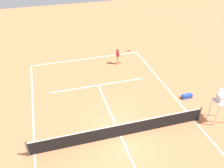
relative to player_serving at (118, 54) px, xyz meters
The scene contains 7 objects.
ground_plane 9.25m from the player_serving, 73.55° to the left, with size 60.00×60.00×0.00m, color #D37A4C.
court_lines 9.25m from the player_serving, 73.55° to the left, with size 10.24×21.33×0.01m.
tennis_net 9.21m from the player_serving, 73.55° to the left, with size 10.84×0.10×1.07m.
player_serving is the anchor object (origin of this frame).
tennis_ball 1.26m from the player_serving, 110.78° to the left, with size 0.07×0.07×0.07m, color #CCE033.
umpire_chair 9.95m from the player_serving, 112.33° to the left, with size 0.80×0.80×2.41m.
equipment_bag 7.28m from the player_serving, 116.97° to the left, with size 0.76×0.32×0.30m, color #2647B7.
Camera 1 is at (3.57, 10.35, 10.90)m, focal length 39.97 mm.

